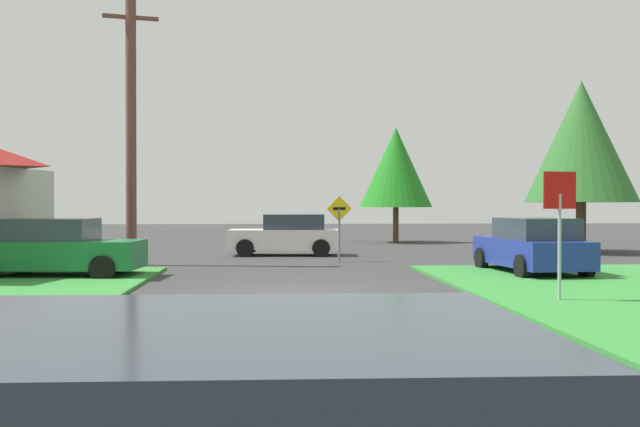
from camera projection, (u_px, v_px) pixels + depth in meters
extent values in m
plane|color=#353535|center=(297.00, 291.00, 17.00)|extent=(120.00, 120.00, 0.00)
cube|color=yellow|center=(320.00, 368.00, 9.02)|extent=(0.20, 14.00, 0.01)
cylinder|color=#9EA0A8|center=(559.00, 249.00, 14.92)|extent=(0.07, 0.07, 2.21)
cube|color=red|center=(560.00, 190.00, 14.90)|extent=(0.74, 0.21, 0.75)
cube|color=white|center=(284.00, 239.00, 29.13)|extent=(4.38, 2.13, 0.76)
cube|color=#2D3842|center=(294.00, 222.00, 29.12)|extent=(2.45, 1.79, 0.60)
cylinder|color=black|center=(245.00, 248.00, 28.21)|extent=(0.69, 0.26, 0.68)
cylinder|color=black|center=(249.00, 245.00, 30.04)|extent=(0.69, 0.26, 0.68)
cylinder|color=black|center=(321.00, 248.00, 28.22)|extent=(0.69, 0.26, 0.68)
cylinder|color=black|center=(321.00, 245.00, 30.05)|extent=(0.69, 0.26, 0.68)
cube|color=navy|center=(530.00, 252.00, 21.21)|extent=(2.15, 4.61, 0.76)
cube|color=#2D3842|center=(535.00, 229.00, 20.87)|extent=(1.79, 2.58, 0.60)
cylinder|color=black|center=(481.00, 259.00, 22.60)|extent=(0.27, 0.69, 0.68)
cylinder|color=black|center=(537.00, 258.00, 22.84)|extent=(0.27, 0.69, 0.68)
cylinder|color=black|center=(522.00, 267.00, 19.57)|extent=(0.27, 0.69, 0.68)
cylinder|color=black|center=(586.00, 266.00, 19.82)|extent=(0.27, 0.69, 0.68)
cube|color=#2D3842|center=(200.00, 417.00, 2.35)|extent=(2.15, 1.57, 0.60)
cube|color=#196B33|center=(56.00, 254.00, 20.18)|extent=(4.69, 2.29, 0.76)
cube|color=#2D3842|center=(46.00, 229.00, 20.17)|extent=(2.62, 1.92, 0.60)
cylinder|color=black|center=(123.00, 263.00, 21.16)|extent=(0.69, 0.27, 0.68)
cylinder|color=black|center=(102.00, 268.00, 19.21)|extent=(0.69, 0.27, 0.68)
cylinder|color=black|center=(14.00, 263.00, 21.16)|extent=(0.69, 0.27, 0.68)
cylinder|color=brown|center=(131.00, 131.00, 24.29)|extent=(0.34, 0.34, 8.86)
cube|color=brown|center=(131.00, 17.00, 24.25)|extent=(1.78, 0.53, 0.12)
cylinder|color=slate|center=(339.00, 235.00, 25.92)|extent=(0.08, 0.08, 1.86)
cube|color=yellow|center=(339.00, 209.00, 25.91)|extent=(0.90, 0.19, 0.91)
cube|color=black|center=(339.00, 209.00, 25.91)|extent=(0.45, 0.12, 0.10)
cylinder|color=brown|center=(581.00, 227.00, 30.83)|extent=(0.41, 0.41, 2.10)
cone|color=#2C6828|center=(581.00, 141.00, 30.79)|extent=(4.60, 4.60, 5.06)
cylinder|color=brown|center=(396.00, 225.00, 39.11)|extent=(0.30, 0.30, 1.87)
cone|color=#1E7B1C|center=(396.00, 167.00, 39.08)|extent=(3.84, 3.84, 4.22)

